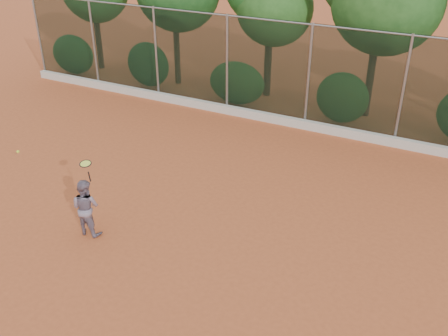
% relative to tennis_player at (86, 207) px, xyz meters
% --- Properties ---
extents(ground, '(80.00, 80.00, 0.00)m').
position_rel_tennis_player_xyz_m(ground, '(2.41, 1.22, -0.70)').
color(ground, '#B5542A').
rests_on(ground, ground).
extents(concrete_curb, '(24.00, 0.20, 0.30)m').
position_rel_tennis_player_xyz_m(concrete_curb, '(2.41, 8.04, -0.55)').
color(concrete_curb, beige).
rests_on(concrete_curb, ground).
extents(tennis_player, '(0.70, 0.56, 1.40)m').
position_rel_tennis_player_xyz_m(tennis_player, '(0.00, 0.00, 0.00)').
color(tennis_player, slate).
rests_on(tennis_player, ground).
extents(chainlink_fence, '(24.09, 0.09, 3.50)m').
position_rel_tennis_player_xyz_m(chainlink_fence, '(2.41, 8.22, 1.16)').
color(chainlink_fence, black).
rests_on(chainlink_fence, ground).
extents(tennis_racket, '(0.34, 0.34, 0.52)m').
position_rel_tennis_player_xyz_m(tennis_racket, '(0.25, -0.06, 1.18)').
color(tennis_racket, black).
rests_on(tennis_racket, ground).
extents(tennis_ball_in_flight, '(0.07, 0.07, 0.07)m').
position_rel_tennis_player_xyz_m(tennis_ball_in_flight, '(-1.56, -0.26, 1.17)').
color(tennis_ball_in_flight, '#C9E133').
rests_on(tennis_ball_in_flight, ground).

